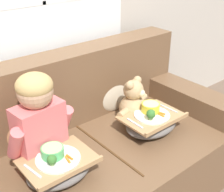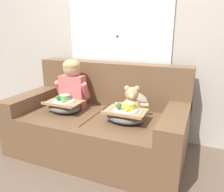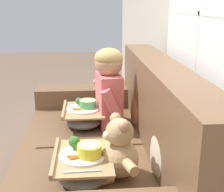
{
  "view_description": "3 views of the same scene",
  "coord_description": "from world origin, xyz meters",
  "px_view_note": "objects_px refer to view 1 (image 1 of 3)",
  "views": [
    {
      "loc": [
        -0.98,
        -1.3,
        1.64
      ],
      "look_at": [
        0.14,
        0.06,
        0.74
      ],
      "focal_mm": 50.0,
      "sensor_mm": 36.0,
      "label": 1
    },
    {
      "loc": [
        1.02,
        -1.98,
        1.32
      ],
      "look_at": [
        0.15,
        0.06,
        0.66
      ],
      "focal_mm": 35.0,
      "sensor_mm": 36.0,
      "label": 2
    },
    {
      "loc": [
        1.77,
        -0.06,
        1.31
      ],
      "look_at": [
        -0.11,
        0.09,
        0.75
      ],
      "focal_mm": 50.0,
      "sensor_mm": 36.0,
      "label": 3
    }
  ],
  "objects_px": {
    "child_figure": "(38,116)",
    "couch": "(95,154)",
    "teddy_bear": "(134,103)",
    "throw_pillow_behind_teddy": "(113,89)",
    "lap_tray_teddy": "(151,122)",
    "throw_pillow_behind_child": "(23,122)",
    "lap_tray_child": "(59,167)"
  },
  "relations": [
    {
      "from": "throw_pillow_behind_child",
      "to": "teddy_bear",
      "type": "height_order",
      "value": "throw_pillow_behind_child"
    },
    {
      "from": "throw_pillow_behind_teddy",
      "to": "couch",
      "type": "bearing_deg",
      "value": -145.87
    },
    {
      "from": "throw_pillow_behind_child",
      "to": "teddy_bear",
      "type": "bearing_deg",
      "value": -17.62
    },
    {
      "from": "throw_pillow_behind_child",
      "to": "throw_pillow_behind_teddy",
      "type": "relative_size",
      "value": 1.03
    },
    {
      "from": "throw_pillow_behind_child",
      "to": "teddy_bear",
      "type": "relative_size",
      "value": 1.02
    },
    {
      "from": "lap_tray_child",
      "to": "teddy_bear",
      "type": "bearing_deg",
      "value": 13.98
    },
    {
      "from": "throw_pillow_behind_child",
      "to": "throw_pillow_behind_teddy",
      "type": "height_order",
      "value": "throw_pillow_behind_child"
    },
    {
      "from": "couch",
      "to": "teddy_bear",
      "type": "xyz_separation_m",
      "value": [
        0.36,
        0.01,
        0.26
      ]
    },
    {
      "from": "couch",
      "to": "lap_tray_child",
      "type": "distance_m",
      "value": 0.44
    },
    {
      "from": "child_figure",
      "to": "lap_tray_child",
      "type": "bearing_deg",
      "value": -90.45
    },
    {
      "from": "couch",
      "to": "throw_pillow_behind_child",
      "type": "distance_m",
      "value": 0.52
    },
    {
      "from": "couch",
      "to": "throw_pillow_behind_child",
      "type": "xyz_separation_m",
      "value": [
        -0.36,
        0.24,
        0.28
      ]
    },
    {
      "from": "lap_tray_child",
      "to": "throw_pillow_behind_child",
      "type": "bearing_deg",
      "value": 89.82
    },
    {
      "from": "throw_pillow_behind_teddy",
      "to": "lap_tray_teddy",
      "type": "relative_size",
      "value": 0.86
    },
    {
      "from": "throw_pillow_behind_teddy",
      "to": "teddy_bear",
      "type": "bearing_deg",
      "value": -89.67
    },
    {
      "from": "couch",
      "to": "child_figure",
      "type": "height_order",
      "value": "child_figure"
    },
    {
      "from": "teddy_bear",
      "to": "throw_pillow_behind_teddy",
      "type": "bearing_deg",
      "value": 90.33
    },
    {
      "from": "couch",
      "to": "child_figure",
      "type": "xyz_separation_m",
      "value": [
        -0.36,
        0.02,
        0.43
      ]
    },
    {
      "from": "child_figure",
      "to": "teddy_bear",
      "type": "xyz_separation_m",
      "value": [
        0.72,
        -0.0,
        -0.17
      ]
    },
    {
      "from": "couch",
      "to": "lap_tray_teddy",
      "type": "bearing_deg",
      "value": -24.61
    },
    {
      "from": "child_figure",
      "to": "couch",
      "type": "bearing_deg",
      "value": -2.91
    },
    {
      "from": "throw_pillow_behind_teddy",
      "to": "teddy_bear",
      "type": "relative_size",
      "value": 0.99
    },
    {
      "from": "teddy_bear",
      "to": "lap_tray_child",
      "type": "relative_size",
      "value": 0.91
    },
    {
      "from": "throw_pillow_behind_teddy",
      "to": "child_figure",
      "type": "xyz_separation_m",
      "value": [
        -0.72,
        -0.23,
        0.14
      ]
    },
    {
      "from": "throw_pillow_behind_child",
      "to": "child_figure",
      "type": "xyz_separation_m",
      "value": [
        0.0,
        -0.23,
        0.14
      ]
    },
    {
      "from": "lap_tray_teddy",
      "to": "throw_pillow_behind_teddy",
      "type": "bearing_deg",
      "value": 90.07
    },
    {
      "from": "throw_pillow_behind_teddy",
      "to": "lap_tray_child",
      "type": "xyz_separation_m",
      "value": [
        -0.72,
        -0.41,
        -0.09
      ]
    },
    {
      "from": "couch",
      "to": "lap_tray_child",
      "type": "height_order",
      "value": "couch"
    },
    {
      "from": "teddy_bear",
      "to": "lap_tray_teddy",
      "type": "relative_size",
      "value": 0.88
    },
    {
      "from": "throw_pillow_behind_child",
      "to": "teddy_bear",
      "type": "xyz_separation_m",
      "value": [
        0.72,
        -0.23,
        -0.02
      ]
    },
    {
      "from": "throw_pillow_behind_child",
      "to": "teddy_bear",
      "type": "distance_m",
      "value": 0.76
    },
    {
      "from": "lap_tray_child",
      "to": "lap_tray_teddy",
      "type": "relative_size",
      "value": 0.96
    }
  ]
}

